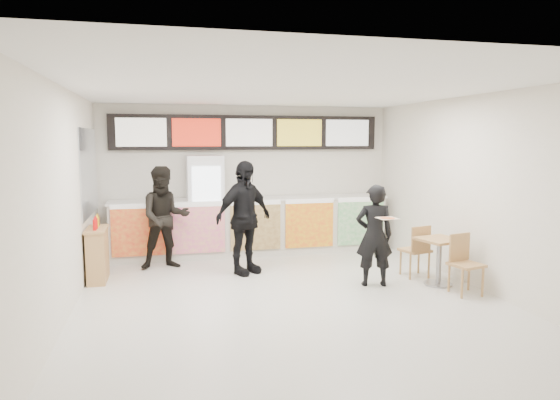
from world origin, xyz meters
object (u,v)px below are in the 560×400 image
object	(u,v)px
service_counter	(252,226)
customer_mid	(244,218)
customer_main	(374,235)
cafe_table	(439,253)
condiment_ledge	(98,254)
customer_left	(165,218)
drinks_fridge	(205,206)

from	to	relation	value
service_counter	customer_mid	size ratio (longest dim) A/B	2.84
customer_main	cafe_table	xyz separation A→B (m)	(1.02, -0.22, -0.29)
service_counter	cafe_table	bearing A→B (deg)	-49.04
cafe_table	condiment_ledge	bearing A→B (deg)	150.61
customer_main	customer_left	size ratio (longest dim) A/B	0.88
customer_main	customer_mid	xyz separation A→B (m)	(-1.88, 1.19, 0.17)
drinks_fridge	customer_mid	xyz separation A→B (m)	(0.52, -1.48, -0.02)
drinks_fridge	customer_mid	world-z (taller)	drinks_fridge
drinks_fridge	customer_left	xyz separation A→B (m)	(-0.79, -0.79, -0.08)
service_counter	condiment_ledge	distance (m)	3.13
drinks_fridge	condiment_ledge	bearing A→B (deg)	-143.93
service_counter	customer_main	bearing A→B (deg)	-60.95
service_counter	cafe_table	xyz separation A→B (m)	(2.49, -2.87, -0.05)
service_counter	condiment_ledge	xyz separation A→B (m)	(-2.82, -1.36, -0.12)
service_counter	customer_main	world-z (taller)	customer_main
customer_left	customer_mid	bearing A→B (deg)	-34.36
drinks_fridge	cafe_table	world-z (taller)	drinks_fridge
customer_mid	cafe_table	world-z (taller)	customer_mid
cafe_table	condiment_ledge	xyz separation A→B (m)	(-5.31, 1.51, -0.07)
condiment_ledge	service_counter	bearing A→B (deg)	25.70
customer_left	cafe_table	bearing A→B (deg)	-33.01
customer_main	customer_mid	bearing A→B (deg)	-20.29
drinks_fridge	customer_mid	size ratio (longest dim) A/B	1.02
drinks_fridge	condiment_ledge	xyz separation A→B (m)	(-1.89, -1.37, -0.55)
customer_main	condiment_ledge	world-z (taller)	customer_main
service_counter	cafe_table	distance (m)	3.80
condiment_ledge	customer_main	bearing A→B (deg)	-16.77
condiment_ledge	customer_mid	bearing A→B (deg)	-2.54
customer_left	cafe_table	xyz separation A→B (m)	(4.22, -2.10, -0.40)
customer_left	customer_mid	world-z (taller)	customer_mid
drinks_fridge	customer_main	world-z (taller)	drinks_fridge
service_counter	drinks_fridge	size ratio (longest dim) A/B	2.78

